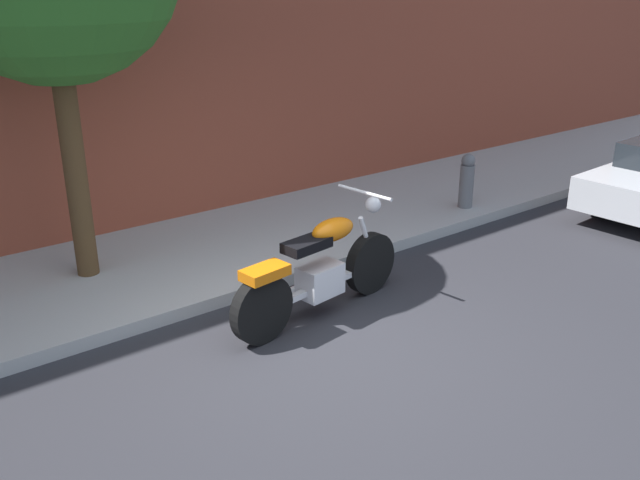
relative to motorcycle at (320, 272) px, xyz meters
name	(u,v)px	position (x,y,z in m)	size (l,w,h in m)	color
ground_plane	(330,353)	(-0.39, -0.66, -0.47)	(60.00, 60.00, 0.00)	#28282D
sidewalk	(192,258)	(-0.39, 1.98, -0.40)	(25.94, 2.48, 0.14)	#ADADAD
motorcycle	(320,272)	(0.00, 0.00, 0.00)	(2.19, 0.70, 1.17)	black
fire_hydrant	(466,185)	(3.49, 1.13, -0.02)	(0.20, 0.20, 0.91)	slate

